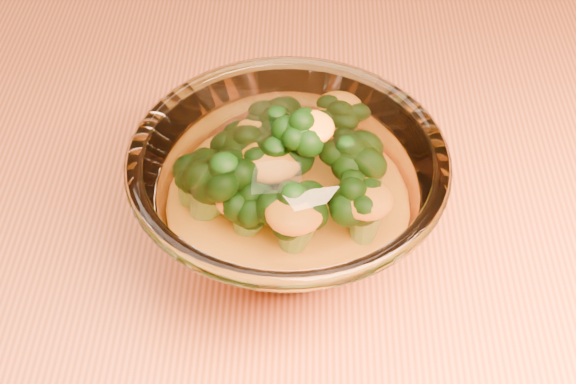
{
  "coord_description": "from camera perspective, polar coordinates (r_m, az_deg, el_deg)",
  "views": [
    {
      "loc": [
        0.06,
        -0.38,
        1.23
      ],
      "look_at": [
        0.05,
        0.02,
        0.81
      ],
      "focal_mm": 50.0,
      "sensor_mm": 36.0,
      "label": 1
    }
  ],
  "objects": [
    {
      "name": "cheese_sauce",
      "position": [
        0.6,
        0.0,
        -1.72
      ],
      "size": [
        0.13,
        0.13,
        0.04
      ],
      "primitive_type": "ellipsoid",
      "color": "orange",
      "rests_on": "glass_bowl"
    },
    {
      "name": "table",
      "position": [
        0.7,
        -4.38,
        -9.81
      ],
      "size": [
        1.2,
        0.8,
        0.75
      ],
      "color": "#C06339",
      "rests_on": "ground"
    },
    {
      "name": "broccoli_heap",
      "position": [
        0.58,
        -0.32,
        1.32
      ],
      "size": [
        0.15,
        0.15,
        0.08
      ],
      "color": "black",
      "rests_on": "cheese_sauce"
    },
    {
      "name": "glass_bowl",
      "position": [
        0.58,
        -0.0,
        -0.33
      ],
      "size": [
        0.23,
        0.23,
        0.1
      ],
      "color": "white",
      "rests_on": "table"
    }
  ]
}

